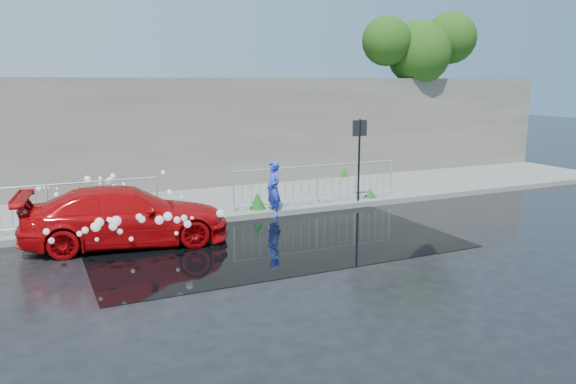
{
  "coord_description": "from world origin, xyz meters",
  "views": [
    {
      "loc": [
        -4.36,
        -10.34,
        3.54
      ],
      "look_at": [
        1.12,
        1.3,
        1.0
      ],
      "focal_mm": 35.0,
      "sensor_mm": 36.0,
      "label": 1
    }
  ],
  "objects": [
    {
      "name": "ground",
      "position": [
        0.0,
        0.0,
        0.0
      ],
      "size": [
        90.0,
        90.0,
        0.0
      ],
      "primitive_type": "plane",
      "color": "black",
      "rests_on": "ground"
    },
    {
      "name": "pavement",
      "position": [
        0.0,
        5.0,
        0.07
      ],
      "size": [
        30.0,
        4.0,
        0.15
      ],
      "primitive_type": "cube",
      "color": "slate",
      "rests_on": "ground"
    },
    {
      "name": "curb",
      "position": [
        0.0,
        3.0,
        0.08
      ],
      "size": [
        30.0,
        0.25,
        0.16
      ],
      "primitive_type": "cube",
      "color": "slate",
      "rests_on": "ground"
    },
    {
      "name": "retaining_wall",
      "position": [
        0.0,
        7.2,
        1.9
      ],
      "size": [
        30.0,
        0.6,
        3.5
      ],
      "primitive_type": "cube",
      "color": "#5D574E",
      "rests_on": "pavement"
    },
    {
      "name": "puddle",
      "position": [
        0.5,
        1.0,
        0.01
      ],
      "size": [
        8.0,
        5.0,
        0.01
      ],
      "primitive_type": "cube",
      "color": "black",
      "rests_on": "ground"
    },
    {
      "name": "sign_post",
      "position": [
        4.2,
        3.1,
        1.72
      ],
      "size": [
        0.45,
        0.06,
        2.5
      ],
      "color": "black",
      "rests_on": "ground"
    },
    {
      "name": "tree",
      "position": [
        9.61,
        7.42,
        4.8
      ],
      "size": [
        4.91,
        2.43,
        6.2
      ],
      "color": "#332114",
      "rests_on": "ground"
    },
    {
      "name": "railing_left",
      "position": [
        -4.0,
        3.35,
        0.74
      ],
      "size": [
        5.05,
        0.05,
        1.1
      ],
      "color": "silver",
      "rests_on": "pavement"
    },
    {
      "name": "railing_right",
      "position": [
        3.0,
        3.35,
        0.74
      ],
      "size": [
        5.05,
        0.05,
        1.1
      ],
      "color": "silver",
      "rests_on": "pavement"
    },
    {
      "name": "weeds",
      "position": [
        -0.38,
        4.52,
        0.34
      ],
      "size": [
        12.17,
        3.93,
        0.45
      ],
      "color": "#114112",
      "rests_on": "pavement"
    },
    {
      "name": "water_spray",
      "position": [
        -2.57,
        2.22,
        0.78
      ],
      "size": [
        3.47,
        5.78,
        1.09
      ],
      "color": "white",
      "rests_on": "ground"
    },
    {
      "name": "red_car",
      "position": [
        -2.48,
        2.0,
        0.64
      ],
      "size": [
        4.63,
        2.41,
        1.28
      ],
      "primitive_type": "imported",
      "rotation": [
        0.0,
        0.0,
        1.43
      ],
      "color": "#B2070A",
      "rests_on": "ground"
    },
    {
      "name": "person",
      "position": [
        1.5,
        3.0,
        0.74
      ],
      "size": [
        0.37,
        0.55,
        1.48
      ],
      "primitive_type": "imported",
      "rotation": [
        0.0,
        0.0,
        -1.54
      ],
      "color": "blue",
      "rests_on": "ground"
    }
  ]
}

